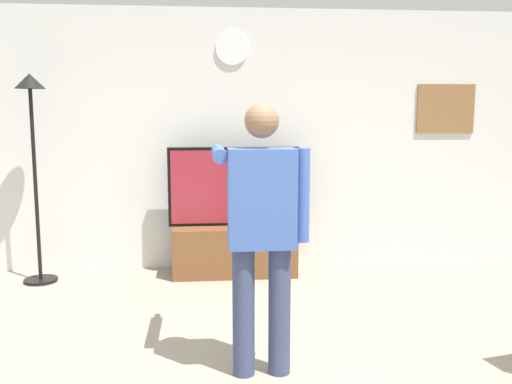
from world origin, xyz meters
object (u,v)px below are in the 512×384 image
at_px(television, 234,186).
at_px(framed_picture, 445,109).
at_px(tv_stand, 235,250).
at_px(wall_clock, 232,49).
at_px(floor_lamp, 33,135).
at_px(person_standing_nearer_lamp, 261,224).

bearing_deg(television, framed_picture, 6.19).
xyz_separation_m(tv_stand, television, (0.00, 0.05, 0.65)).
height_order(tv_stand, wall_clock, wall_clock).
bearing_deg(floor_lamp, television, 4.15).
xyz_separation_m(television, framed_picture, (2.29, 0.25, 0.78)).
relative_size(wall_clock, floor_lamp, 0.16).
xyz_separation_m(floor_lamp, person_standing_nearer_lamp, (1.96, -2.12, -0.47)).
relative_size(tv_stand, wall_clock, 3.77).
bearing_deg(floor_lamp, person_standing_nearer_lamp, -47.28).
relative_size(television, wall_clock, 4.02).
xyz_separation_m(tv_stand, wall_clock, (0.00, 0.29, 2.04)).
xyz_separation_m(framed_picture, floor_lamp, (-4.20, -0.39, -0.25)).
height_order(framed_picture, person_standing_nearer_lamp, framed_picture).
xyz_separation_m(television, person_standing_nearer_lamp, (0.05, -2.26, 0.07)).
height_order(television, framed_picture, framed_picture).
xyz_separation_m(tv_stand, framed_picture, (2.29, 0.30, 1.43)).
bearing_deg(television, wall_clock, 90.00).
xyz_separation_m(wall_clock, floor_lamp, (-1.91, -0.38, -0.86)).
distance_m(wall_clock, person_standing_nearer_lamp, 2.83).
bearing_deg(framed_picture, wall_clock, -179.88).
bearing_deg(framed_picture, television, -173.81).
distance_m(wall_clock, framed_picture, 2.37).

